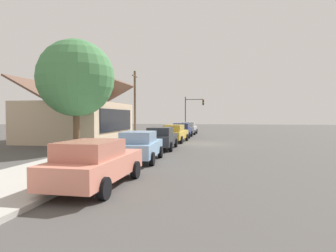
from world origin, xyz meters
The scene contains 13 objects.
ground_plane centered at (0.00, 0.00, 0.00)m, with size 120.00×120.00×0.00m, color #4C4947.
sidewalk_curb centered at (0.00, 5.60, 0.08)m, with size 60.00×4.20×0.16m, color #B2AFA8.
car_coral centered at (-16.07, 2.85, 0.82)m, with size 4.81×2.10×1.59m.
car_skyblue centered at (-10.37, 2.86, 0.81)m, with size 4.45×2.10×1.59m.
car_charcoal centered at (-4.64, 2.84, 0.82)m, with size 4.78×2.06×1.59m.
car_mustard centered at (1.18, 2.72, 0.82)m, with size 4.92×2.12×1.59m.
car_navy centered at (7.12, 2.79, 0.81)m, with size 4.38×2.10×1.59m.
car_silver centered at (12.99, 2.61, 0.82)m, with size 4.90×2.00×1.59m.
storefront_building centered at (1.03, 11.98, 1.96)m, with size 10.75×7.90×5.77m.
shade_tree centered at (-6.29, 8.52, 4.99)m, with size 5.29×5.29×7.64m.
traffic_light_main centered at (17.74, 2.54, 3.49)m, with size 0.37×2.79×5.20m.
utility_pole_wooden centered at (7.14, 8.20, 3.93)m, with size 1.80×0.24×7.50m.
fire_hydrant_red centered at (1.05, 4.20, 0.50)m, with size 0.22×0.22×0.71m.
Camera 1 is at (-25.33, -1.21, 2.39)m, focal length 31.50 mm.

